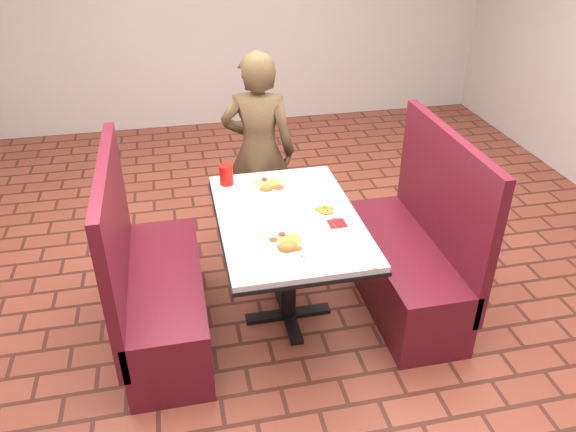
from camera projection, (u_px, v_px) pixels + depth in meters
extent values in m
plane|color=brown|center=(288.00, 316.00, 3.63)|extent=(7.00, 7.00, 0.00)
cube|color=#BBBEC0|center=(288.00, 219.00, 3.25)|extent=(0.80, 1.20, 0.03)
cube|color=black|center=(288.00, 223.00, 3.27)|extent=(0.81, 1.21, 0.02)
cylinder|color=black|center=(288.00, 271.00, 3.44)|extent=(0.10, 0.10, 0.69)
cube|color=black|center=(288.00, 314.00, 3.62)|extent=(0.55, 0.08, 0.03)
cube|color=black|center=(288.00, 314.00, 3.62)|extent=(0.08, 0.55, 0.03)
cube|color=#5B1421|center=(166.00, 304.00, 3.37)|extent=(0.45, 1.20, 0.45)
cube|color=#5B1421|center=(116.00, 243.00, 3.09)|extent=(0.06, 1.20, 0.95)
cube|color=#5B1421|center=(401.00, 273.00, 3.65)|extent=(0.45, 1.20, 0.45)
cube|color=#5B1421|center=(442.00, 206.00, 3.44)|extent=(0.06, 1.20, 0.95)
imported|color=brown|center=(259.00, 152.00, 4.06)|extent=(0.61, 0.49, 1.46)
cylinder|color=white|center=(288.00, 244.00, 2.97)|extent=(0.25, 0.25, 0.01)
ellipsoid|color=gold|center=(292.00, 236.00, 2.99)|extent=(0.10, 0.10, 0.05)
ellipsoid|color=#89C44E|center=(277.00, 237.00, 2.99)|extent=(0.10, 0.08, 0.03)
cylinder|color=red|center=(282.00, 234.00, 3.01)|extent=(0.04, 0.04, 0.01)
ellipsoid|color=#946125|center=(288.00, 244.00, 2.91)|extent=(0.11, 0.08, 0.06)
ellipsoid|color=#946125|center=(297.00, 246.00, 2.91)|extent=(0.06, 0.04, 0.04)
cylinder|color=white|center=(273.00, 243.00, 2.94)|extent=(0.06, 0.06, 0.04)
cylinder|color=maroon|center=(273.00, 240.00, 2.93)|extent=(0.05, 0.05, 0.00)
cylinder|color=white|center=(269.00, 187.00, 3.53)|extent=(0.25, 0.25, 0.01)
ellipsoid|color=gold|center=(273.00, 180.00, 3.55)|extent=(0.10, 0.10, 0.05)
ellipsoid|color=#89C44E|center=(261.00, 181.00, 3.55)|extent=(0.10, 0.08, 0.03)
cylinder|color=red|center=(264.00, 179.00, 3.57)|extent=(0.04, 0.04, 0.01)
ellipsoid|color=brown|center=(278.00, 186.00, 3.51)|extent=(0.07, 0.07, 0.03)
ellipsoid|color=#946125|center=(266.00, 186.00, 3.48)|extent=(0.08, 0.06, 0.05)
cylinder|color=white|center=(326.00, 212.00, 3.27)|extent=(0.17, 0.17, 0.01)
cube|color=maroon|center=(337.00, 223.00, 3.17)|extent=(0.10, 0.10, 0.00)
cube|color=silver|center=(332.00, 223.00, 3.16)|extent=(0.03, 0.13, 0.00)
cylinder|color=red|center=(226.00, 175.00, 3.56)|extent=(0.09, 0.09, 0.13)
cube|color=white|center=(358.00, 258.00, 2.87)|extent=(0.24, 0.21, 0.01)
cube|color=silver|center=(298.00, 250.00, 2.92)|extent=(0.06, 0.17, 0.00)
cube|color=silver|center=(285.00, 250.00, 2.92)|extent=(0.03, 0.16, 0.00)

